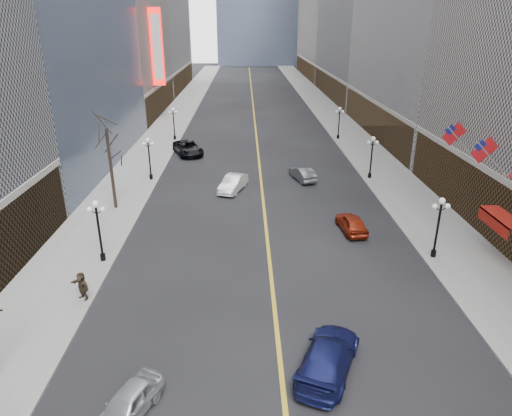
{
  "coord_description": "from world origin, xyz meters",
  "views": [
    {
      "loc": [
        -1.64,
        1.24,
        15.78
      ],
      "look_at": [
        -1.2,
        20.01,
        8.12
      ],
      "focal_mm": 32.0,
      "sensor_mm": 36.0,
      "label": 1
    }
  ],
  "objects_px": {
    "car_nb_near": "(128,404)",
    "car_sb_mid": "(352,223)",
    "car_sb_far": "(302,174)",
    "streetlamp_west_2": "(149,154)",
    "car_nb_far": "(188,148)",
    "streetlamp_west_1": "(98,225)",
    "streetlamp_east_3": "(339,119)",
    "streetlamp_west_3": "(174,120)",
    "car_nb_mid": "(233,183)",
    "streetlamp_east_2": "(372,153)",
    "streetlamp_east_1": "(439,221)",
    "car_sb_near": "(328,357)"
  },
  "relations": [
    {
      "from": "streetlamp_west_2",
      "to": "car_nb_far",
      "type": "xyz_separation_m",
      "value": [
        2.8,
        10.31,
        -2.04
      ]
    },
    {
      "from": "streetlamp_east_3",
      "to": "car_nb_far",
      "type": "bearing_deg",
      "value": -159.71
    },
    {
      "from": "streetlamp_east_3",
      "to": "car_nb_near",
      "type": "height_order",
      "value": "streetlamp_east_3"
    },
    {
      "from": "car_sb_far",
      "to": "streetlamp_east_3",
      "type": "bearing_deg",
      "value": -128.52
    },
    {
      "from": "car_nb_near",
      "to": "car_sb_mid",
      "type": "distance_m",
      "value": 23.0
    },
    {
      "from": "streetlamp_west_2",
      "to": "car_nb_near",
      "type": "height_order",
      "value": "streetlamp_west_2"
    },
    {
      "from": "streetlamp_east_3",
      "to": "streetlamp_west_2",
      "type": "height_order",
      "value": "same"
    },
    {
      "from": "streetlamp_west_2",
      "to": "car_sb_far",
      "type": "xyz_separation_m",
      "value": [
        16.26,
        -0.24,
        -2.18
      ]
    },
    {
      "from": "streetlamp_west_1",
      "to": "streetlamp_west_2",
      "type": "relative_size",
      "value": 1.0
    },
    {
      "from": "streetlamp_west_3",
      "to": "car_nb_mid",
      "type": "distance_m",
      "value": 23.28
    },
    {
      "from": "car_sb_far",
      "to": "car_nb_near",
      "type": "bearing_deg",
      "value": 53.8
    },
    {
      "from": "car_nb_near",
      "to": "car_nb_mid",
      "type": "bearing_deg",
      "value": 106.23
    },
    {
      "from": "streetlamp_west_1",
      "to": "car_nb_mid",
      "type": "xyz_separation_m",
      "value": [
        8.88,
        14.58,
        -2.11
      ]
    },
    {
      "from": "car_nb_mid",
      "to": "car_sb_mid",
      "type": "xyz_separation_m",
      "value": [
        9.81,
        -9.86,
        -0.06
      ]
    },
    {
      "from": "streetlamp_east_3",
      "to": "car_sb_mid",
      "type": "xyz_separation_m",
      "value": [
        -4.91,
        -31.27,
        -2.17
      ]
    },
    {
      "from": "streetlamp_east_3",
      "to": "streetlamp_west_3",
      "type": "distance_m",
      "value": 23.6
    },
    {
      "from": "car_sb_near",
      "to": "streetlamp_east_3",
      "type": "bearing_deg",
      "value": -77.89
    },
    {
      "from": "streetlamp_east_1",
      "to": "streetlamp_west_3",
      "type": "distance_m",
      "value": 43.05
    },
    {
      "from": "streetlamp_west_2",
      "to": "car_nb_far",
      "type": "bearing_deg",
      "value": 74.8
    },
    {
      "from": "car_sb_far",
      "to": "car_sb_mid",
      "type": "bearing_deg",
      "value": 83.99
    },
    {
      "from": "streetlamp_west_3",
      "to": "car_nb_far",
      "type": "bearing_deg",
      "value": -69.99
    },
    {
      "from": "car_nb_near",
      "to": "car_sb_far",
      "type": "relative_size",
      "value": 0.89
    },
    {
      "from": "streetlamp_east_1",
      "to": "streetlamp_west_2",
      "type": "xyz_separation_m",
      "value": [
        -23.6,
        18.0,
        0.0
      ]
    },
    {
      "from": "streetlamp_east_2",
      "to": "car_sb_near",
      "type": "height_order",
      "value": "streetlamp_east_2"
    },
    {
      "from": "car_sb_far",
      "to": "streetlamp_east_2",
      "type": "bearing_deg",
      "value": 165.26
    },
    {
      "from": "car_nb_mid",
      "to": "streetlamp_west_2",
      "type": "bearing_deg",
      "value": 177.92
    },
    {
      "from": "car_nb_near",
      "to": "car_nb_far",
      "type": "relative_size",
      "value": 0.63
    },
    {
      "from": "streetlamp_west_1",
      "to": "car_sb_far",
      "type": "relative_size",
      "value": 1.03
    },
    {
      "from": "streetlamp_east_2",
      "to": "streetlamp_east_3",
      "type": "distance_m",
      "value": 18.0
    },
    {
      "from": "car_nb_far",
      "to": "streetlamp_east_2",
      "type": "bearing_deg",
      "value": -47.42
    },
    {
      "from": "car_nb_near",
      "to": "car_nb_far",
      "type": "height_order",
      "value": "car_nb_far"
    },
    {
      "from": "streetlamp_west_3",
      "to": "car_nb_far",
      "type": "relative_size",
      "value": 0.73
    },
    {
      "from": "streetlamp_east_2",
      "to": "streetlamp_west_2",
      "type": "distance_m",
      "value": 23.6
    },
    {
      "from": "streetlamp_west_1",
      "to": "car_nb_near",
      "type": "xyz_separation_m",
      "value": [
        5.02,
        -13.77,
        -2.24
      ]
    },
    {
      "from": "streetlamp_east_2",
      "to": "streetlamp_east_3",
      "type": "bearing_deg",
      "value": 90.0
    },
    {
      "from": "car_nb_mid",
      "to": "car_nb_far",
      "type": "height_order",
      "value": "car_nb_far"
    },
    {
      "from": "streetlamp_east_3",
      "to": "streetlamp_west_3",
      "type": "relative_size",
      "value": 1.0
    },
    {
      "from": "car_nb_near",
      "to": "car_sb_far",
      "type": "bearing_deg",
      "value": 94.38
    },
    {
      "from": "car_nb_far",
      "to": "car_nb_mid",
      "type": "bearing_deg",
      "value": -87.15
    },
    {
      "from": "streetlamp_east_2",
      "to": "streetlamp_east_3",
      "type": "relative_size",
      "value": 1.0
    },
    {
      "from": "streetlamp_east_1",
      "to": "car_nb_far",
      "type": "xyz_separation_m",
      "value": [
        -20.8,
        28.31,
        -2.04
      ]
    },
    {
      "from": "streetlamp_east_1",
      "to": "car_sb_near",
      "type": "height_order",
      "value": "streetlamp_east_1"
    },
    {
      "from": "streetlamp_west_2",
      "to": "car_sb_far",
      "type": "bearing_deg",
      "value": -0.83
    },
    {
      "from": "car_nb_far",
      "to": "car_sb_far",
      "type": "relative_size",
      "value": 1.41
    },
    {
      "from": "streetlamp_east_3",
      "to": "streetlamp_west_1",
      "type": "height_order",
      "value": "same"
    },
    {
      "from": "car_nb_far",
      "to": "car_sb_mid",
      "type": "bearing_deg",
      "value": -77.08
    },
    {
      "from": "streetlamp_east_2",
      "to": "streetlamp_west_1",
      "type": "distance_m",
      "value": 29.68
    },
    {
      "from": "streetlamp_west_1",
      "to": "streetlamp_west_2",
      "type": "height_order",
      "value": "same"
    },
    {
      "from": "car_nb_near",
      "to": "car_sb_mid",
      "type": "bearing_deg",
      "value": 77.52
    },
    {
      "from": "streetlamp_east_3",
      "to": "car_nb_mid",
      "type": "relative_size",
      "value": 0.95
    }
  ]
}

